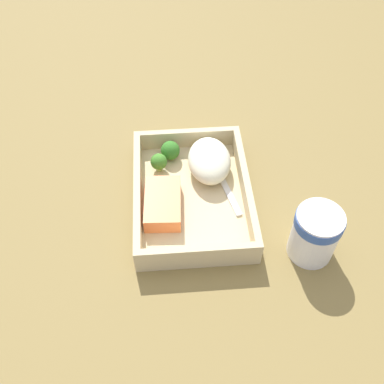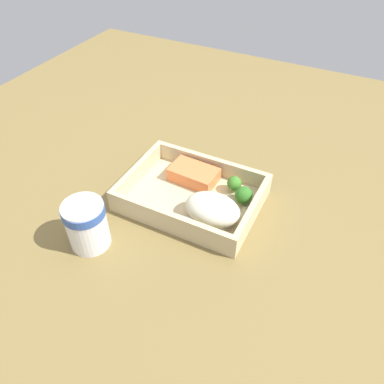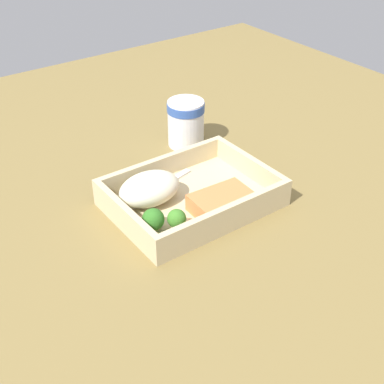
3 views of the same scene
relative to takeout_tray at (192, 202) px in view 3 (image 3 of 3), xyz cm
name	(u,v)px [view 3 (image 3 of 3)]	position (x,y,z in cm)	size (l,w,h in cm)	color
ground_plane	(192,209)	(0.00, 0.00, -1.60)	(160.00, 160.00, 2.00)	olive
takeout_tray	(192,202)	(0.00, 0.00, 0.00)	(28.34, 20.78, 1.20)	#C9B68A
tray_rim	(192,190)	(0.00, 0.00, 2.59)	(28.34, 20.78, 3.98)	#C9B68A
salmon_fillet	(221,202)	(-2.27, 5.38, 2.14)	(10.54, 6.36, 3.08)	#F17B42
mashed_potatoes	(149,189)	(6.46, -3.78, 3.28)	(11.37, 8.08, 5.36)	beige
broccoli_floret_1	(153,220)	(10.31, 3.46, 2.60)	(3.73, 3.73, 3.93)	#89A15B
broccoli_floret_2	(177,219)	(7.25, 5.78, 2.81)	(3.16, 3.16, 3.88)	#7A9B56
fork	(156,190)	(3.75, -5.96, 0.82)	(15.74, 5.38, 0.44)	silver
paper_cup	(186,121)	(-12.23, -19.10, 4.94)	(7.83, 7.83, 9.90)	white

